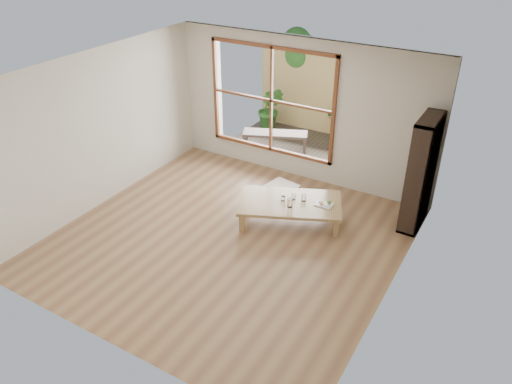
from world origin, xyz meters
TOP-DOWN VIEW (x-y plane):
  - ground at (0.00, 0.00)m, footprint 5.00×5.00m
  - low_table at (0.57, 0.94)m, footprint 1.87×1.51m
  - floor_cushion at (-0.02, 1.77)m, footprint 0.61×0.61m
  - bookshelf at (2.33, 1.90)m, footprint 0.29×0.82m
  - glass_tall at (0.64, 0.80)m, footprint 0.08×0.08m
  - glass_mid at (0.75, 1.08)m, footprint 0.07×0.07m
  - glass_short at (0.58, 1.05)m, footprint 0.06×0.06m
  - glass_small at (0.46, 0.91)m, footprint 0.07×0.07m
  - food_tray at (1.10, 1.14)m, footprint 0.28×0.20m
  - deck at (-0.60, 3.56)m, footprint 2.80×2.00m
  - garden_bench at (-0.89, 3.12)m, footprint 1.36×0.88m
  - bamboo_fence at (-0.60, 4.56)m, footprint 2.80×0.06m
  - shrub_right at (0.20, 4.25)m, footprint 0.83×0.76m
  - shrub_left at (-1.50, 4.04)m, footprint 0.65×0.57m
  - garden_tree at (-1.28, 4.86)m, footprint 1.04×0.85m

SIDE VIEW (x-z plane):
  - ground at x=0.00m, z-range 0.00..0.00m
  - deck at x=-0.60m, z-range -0.03..0.03m
  - floor_cushion at x=-0.02m, z-range 0.00..0.08m
  - low_table at x=0.57m, z-range 0.14..0.49m
  - food_tray at x=1.10m, z-range 0.34..0.42m
  - garden_bench at x=-0.89m, z-range 0.17..0.59m
  - glass_short at x=0.58m, z-range 0.36..0.44m
  - glass_small at x=0.46m, z-range 0.36..0.44m
  - glass_mid at x=0.75m, z-range 0.36..0.46m
  - shrub_right at x=0.20m, z-range 0.03..0.83m
  - glass_tall at x=0.64m, z-range 0.36..0.51m
  - shrub_left at x=-1.50m, z-range 0.02..1.06m
  - bamboo_fence at x=-0.60m, z-range 0.00..1.80m
  - bookshelf at x=2.33m, z-range 0.00..1.83m
  - garden_tree at x=-1.28m, z-range 0.52..2.74m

